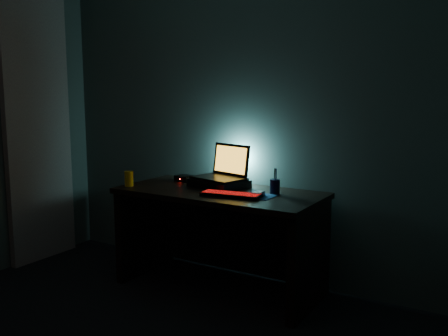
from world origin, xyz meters
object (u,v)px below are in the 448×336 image
Objects in this scene: laptop at (224,171)px; pen_cup at (275,187)px; mouse at (258,194)px; juice_glass at (129,179)px; router at (185,178)px; keyboard at (231,195)px.

laptop is 0.46m from pen_cup.
juice_glass is at bearing -170.48° from mouse.
router reaches higher than mouse.
laptop reaches higher than juice_glass.
laptop is at bearing 121.08° from keyboard.
router is at bearing -169.72° from laptop.
keyboard is 2.87× the size of router.
keyboard is at bearing -18.67° from router.
router is at bearing 174.75° from pen_cup.
laptop is 4.57× the size of mouse.
keyboard is at bearing -148.63° from mouse.
laptop is at bearing 173.69° from pen_cup.
pen_cup is at bearing 16.46° from juice_glass.
juice_glass is (-1.02, -0.17, 0.04)m from mouse.
mouse is at bearing -112.30° from pen_cup.
mouse is 1.03m from juice_glass.
pen_cup is (0.45, -0.05, -0.07)m from laptop.
keyboard is at bearing -36.79° from laptop.
laptop is at bearing 4.46° from router.
juice_glass is at bearing -163.54° from pen_cup.
keyboard is 3.79× the size of juice_glass.
keyboard is 0.69m from router.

